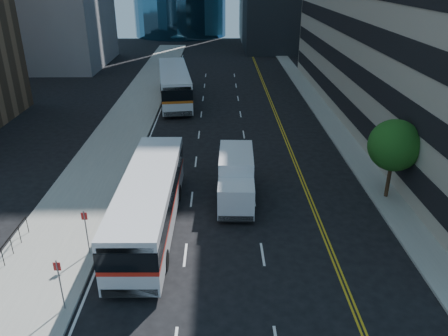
% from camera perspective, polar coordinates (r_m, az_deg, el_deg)
% --- Properties ---
extents(ground, '(160.00, 160.00, 0.00)m').
position_cam_1_polar(ground, '(21.47, 4.20, -14.29)').
color(ground, black).
rests_on(ground, ground).
extents(sidewalk_west, '(5.00, 90.00, 0.15)m').
position_cam_1_polar(sidewalk_west, '(44.62, -12.12, 6.53)').
color(sidewalk_west, gray).
rests_on(sidewalk_west, ground).
extents(sidewalk_east, '(2.00, 90.00, 0.15)m').
position_cam_1_polar(sidewalk_east, '(45.05, 13.17, 6.61)').
color(sidewalk_east, gray).
rests_on(sidewalk_east, ground).
extents(street_tree, '(3.20, 3.20, 5.10)m').
position_cam_1_polar(street_tree, '(28.62, 21.37, 2.76)').
color(street_tree, '#332114').
rests_on(street_tree, sidewalk_east).
extents(bus_front, '(2.84, 12.47, 3.21)m').
position_cam_1_polar(bus_front, '(24.56, -9.72, -4.27)').
color(bus_front, silver).
rests_on(bus_front, ground).
extents(bus_rear, '(4.82, 14.09, 3.56)m').
position_cam_1_polar(bus_rear, '(49.25, -6.51, 10.86)').
color(bus_rear, silver).
rests_on(bus_rear, ground).
extents(box_truck, '(2.34, 6.24, 2.95)m').
position_cam_1_polar(box_truck, '(27.30, 1.58, -1.28)').
color(box_truck, silver).
rests_on(box_truck, ground).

